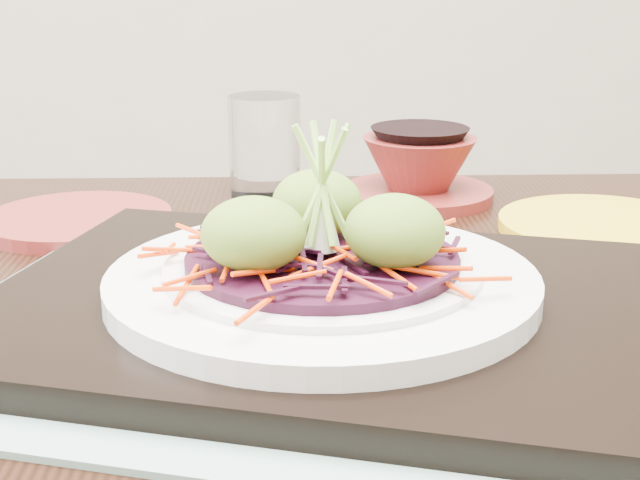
{
  "coord_description": "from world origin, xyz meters",
  "views": [
    {
      "loc": [
        -0.1,
        -0.65,
        0.95
      ],
      "look_at": [
        -0.06,
        -0.11,
        0.78
      ],
      "focal_mm": 50.0,
      "sensor_mm": 36.0,
      "label": 1
    }
  ],
  "objects": [
    {
      "name": "cabbage_bed",
      "position": [
        -0.06,
        -0.13,
        0.77
      ],
      "size": [
        0.17,
        0.17,
        0.01
      ],
      "primitive_type": "cylinder",
      "color": "black",
      "rests_on": "white_plate"
    },
    {
      "name": "white_plate",
      "position": [
        -0.06,
        -0.13,
        0.76
      ],
      "size": [
        0.27,
        0.27,
        0.02
      ],
      "color": "silver",
      "rests_on": "serving_tray"
    },
    {
      "name": "terracotta_bowl_set",
      "position": [
        0.06,
        0.18,
        0.75
      ],
      "size": [
        0.19,
        0.19,
        0.06
      ],
      "rotation": [
        0.0,
        0.0,
        -0.43
      ],
      "color": "maroon",
      "rests_on": "dining_table"
    },
    {
      "name": "guacamole_scoops",
      "position": [
        -0.06,
        -0.13,
        0.8
      ],
      "size": [
        0.15,
        0.13,
        0.05
      ],
      "color": "#557723",
      "rests_on": "cabbage_bed"
    },
    {
      "name": "dining_table",
      "position": [
        -0.09,
        -0.1,
        0.63
      ],
      "size": [
        1.19,
        0.82,
        0.73
      ],
      "rotation": [
        0.0,
        0.0,
        -0.04
      ],
      "color": "black",
      "rests_on": "ground"
    },
    {
      "name": "water_glass",
      "position": [
        -0.09,
        0.21,
        0.78
      ],
      "size": [
        0.08,
        0.08,
        0.1
      ],
      "primitive_type": "cylinder",
      "rotation": [
        0.0,
        0.0,
        -0.2
      ],
      "color": "white",
      "rests_on": "dining_table"
    },
    {
      "name": "terracotta_side_plate",
      "position": [
        -0.26,
        0.11,
        0.73
      ],
      "size": [
        0.21,
        0.21,
        0.01
      ],
      "primitive_type": "cylinder",
      "rotation": [
        0.0,
        0.0,
        -0.31
      ],
      "color": "maroon",
      "rests_on": "dining_table"
    },
    {
      "name": "serving_tray",
      "position": [
        -0.06,
        -0.13,
        0.74
      ],
      "size": [
        0.49,
        0.42,
        0.02
      ],
      "primitive_type": "cube",
      "rotation": [
        0.0,
        0.0,
        -0.31
      ],
      "color": "black",
      "rests_on": "placemat"
    },
    {
      "name": "carrot_julienne",
      "position": [
        -0.06,
        -0.13,
        0.78
      ],
      "size": [
        0.21,
        0.21,
        0.01
      ],
      "primitive_type": null,
      "color": "red",
      "rests_on": "cabbage_bed"
    },
    {
      "name": "placemat",
      "position": [
        -0.06,
        -0.13,
        0.73
      ],
      "size": [
        0.57,
        0.5,
        0.0
      ],
      "primitive_type": "cube",
      "rotation": [
        0.0,
        0.0,
        -0.31
      ],
      "color": "gray",
      "rests_on": "dining_table"
    },
    {
      "name": "scallion_garnish",
      "position": [
        -0.06,
        -0.13,
        0.82
      ],
      "size": [
        0.06,
        0.06,
        0.09
      ],
      "primitive_type": null,
      "color": "#92CF52",
      "rests_on": "cabbage_bed"
    },
    {
      "name": "yellow_plate",
      "position": [
        0.2,
        0.06,
        0.73
      ],
      "size": [
        0.22,
        0.22,
        0.01
      ],
      "primitive_type": "cylinder",
      "rotation": [
        0.0,
        0.0,
        -0.28
      ],
      "color": "#BF9915",
      "rests_on": "dining_table"
    }
  ]
}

